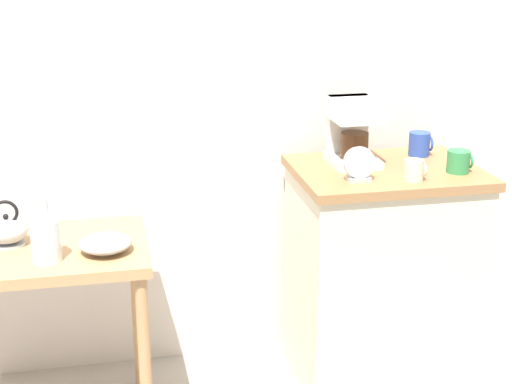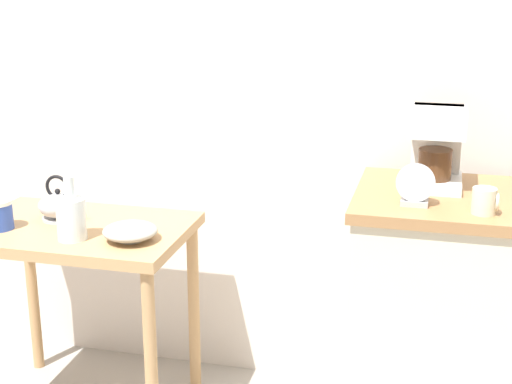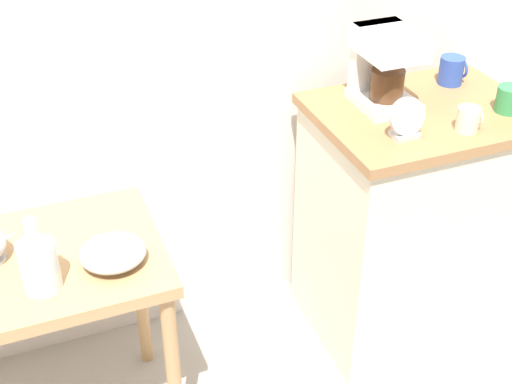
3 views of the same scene
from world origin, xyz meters
name	(u,v)px [view 3 (image 3 of 3)]	position (x,y,z in m)	size (l,w,h in m)	color
ground_plane	(237,368)	(0.00, 0.00, 0.00)	(8.00, 8.00, 0.00)	gray
wooden_table	(29,292)	(-0.64, -0.05, 0.62)	(0.78, 0.52, 0.73)	tan
kitchen_counter	(408,222)	(0.69, 0.03, 0.46)	(0.72, 0.55, 0.92)	beige
bowl_stoneware	(113,253)	(-0.40, -0.14, 0.77)	(0.19, 0.19, 0.06)	#9E998C
glass_carafe_vase	(39,264)	(-0.60, -0.17, 0.81)	(0.10, 0.10, 0.22)	silver
coffee_maker	(384,63)	(0.58, 0.13, 1.06)	(0.18, 0.22, 0.26)	white
mug_tall_green	(510,99)	(0.94, -0.08, 0.97)	(0.09, 0.09, 0.09)	#338C4C
mug_small_cream	(469,119)	(0.73, -0.14, 0.96)	(0.08, 0.07, 0.08)	beige
mug_blue	(452,70)	(0.88, 0.18, 0.97)	(0.09, 0.09, 0.10)	#2D4CAD
table_clock	(407,121)	(0.53, -0.10, 0.98)	(0.12, 0.06, 0.13)	#B2B5BA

